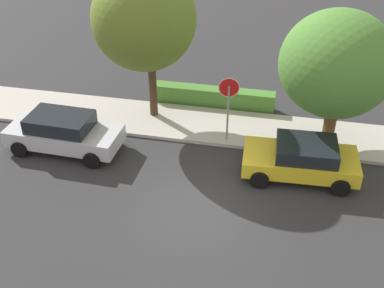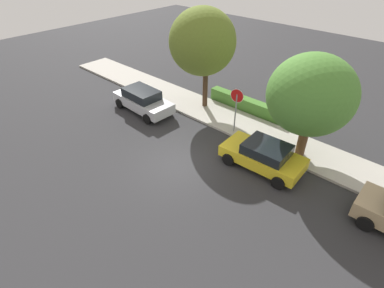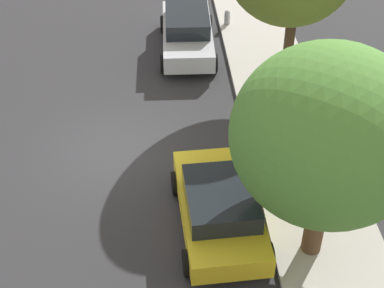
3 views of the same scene
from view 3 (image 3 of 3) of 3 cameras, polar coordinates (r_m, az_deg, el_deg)
ground_plane at (r=17.23m, az=-7.37°, el=-0.62°), size 60.00×60.00×0.00m
sidewalk_curb at (r=17.60m, az=9.75°, el=0.37°), size 32.00×2.72×0.14m
stop_sign at (r=16.03m, az=7.33°, el=4.57°), size 0.78×0.13×2.78m
parked_car_yellow at (r=14.38m, az=2.70°, el=-6.10°), size 4.06×2.24×1.38m
parked_car_silver at (r=21.51m, az=-0.46°, el=10.90°), size 4.34×2.07×1.48m
street_tree_near_corner at (r=12.35m, az=13.03°, el=0.82°), size 4.08×4.08×5.38m
fire_hydrant at (r=23.31m, az=3.43°, el=12.05°), size 0.30×0.22×0.72m
front_yard_hedge at (r=18.38m, az=14.87°, el=2.82°), size 5.41×0.62×0.87m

